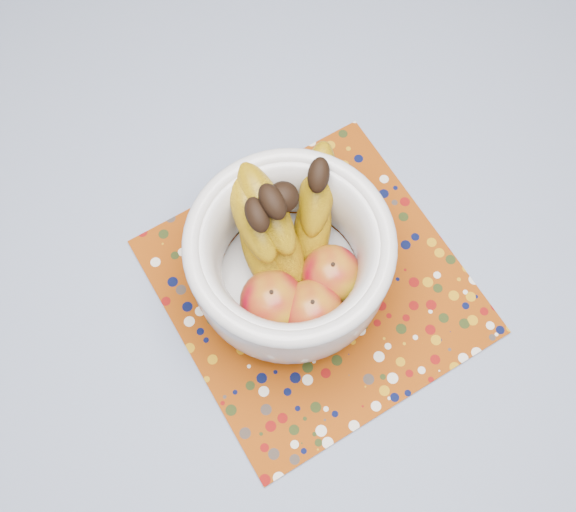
{
  "coord_description": "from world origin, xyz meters",
  "views": [
    {
      "loc": [
        -0.1,
        -0.33,
        1.6
      ],
      "look_at": [
        0.01,
        -0.06,
        0.85
      ],
      "focal_mm": 42.0,
      "sensor_mm": 36.0,
      "label": 1
    }
  ],
  "objects": [
    {
      "name": "table",
      "position": [
        0.0,
        0.0,
        0.67
      ],
      "size": [
        1.2,
        1.2,
        0.75
      ],
      "color": "brown",
      "rests_on": "ground"
    },
    {
      "name": "tablecloth",
      "position": [
        0.0,
        0.0,
        0.76
      ],
      "size": [
        1.32,
        1.32,
        0.01
      ],
      "primitive_type": "cube",
      "color": "slate",
      "rests_on": "table"
    },
    {
      "name": "placemat",
      "position": [
        0.04,
        -0.08,
        0.76
      ],
      "size": [
        0.42,
        0.42,
        0.0
      ],
      "primitive_type": "cube",
      "rotation": [
        0.0,
        0.0,
        0.17
      ],
      "color": "#7D3206",
      "rests_on": "tablecloth"
    },
    {
      "name": "fruit_bowl",
      "position": [
        0.01,
        -0.06,
        0.85
      ],
      "size": [
        0.26,
        0.26,
        0.2
      ],
      "color": "silver",
      "rests_on": "placemat"
    }
  ]
}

